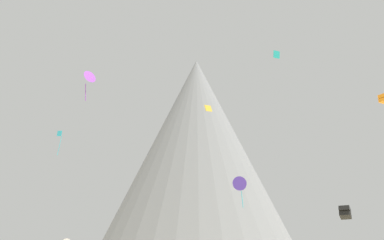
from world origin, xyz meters
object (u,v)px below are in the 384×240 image
Objects in this scene: rock_massif at (202,178)px; kite_orange_mid at (384,99)px; kite_indigo_mid at (240,184)px; kite_cyan_high at (59,137)px; kite_violet_high at (89,78)px; kite_gold_mid at (208,108)px; kite_black_low at (345,212)px; kite_teal_high at (277,54)px.

rock_massif is 75.73m from kite_orange_mid.
kite_cyan_high reaches higher than kite_indigo_mid.
kite_violet_high is (8.76, -28.81, -1.25)m from kite_cyan_high.
kite_gold_mid is (-4.65, -5.00, 8.47)m from kite_indigo_mid.
kite_indigo_mid is at bearing 170.89° from kite_black_low.
kite_cyan_high is 3.83× the size of kite_teal_high.
kite_teal_high reaches higher than kite_cyan_high.
kite_orange_mid is 54.56m from kite_cyan_high.
kite_violet_high reaches higher than kite_black_low.
kite_violet_high is at bearing -141.92° from kite_teal_high.
kite_orange_mid is (7.69, 1.90, 14.70)m from kite_black_low.
kite_black_low is at bearing -1.63° from kite_gold_mid.
kite_black_low is at bearing 138.12° from kite_indigo_mid.
rock_massif is 72.97m from kite_gold_mid.
kite_gold_mid is 0.87× the size of kite_teal_high.
kite_teal_high is at bearing -88.96° from rock_massif.
kite_black_low is (7.19, -75.93, -20.42)m from rock_massif.
kite_violet_high reaches higher than kite_orange_mid.
kite_cyan_high reaches higher than kite_black_low.
kite_gold_mid is 15.16m from kite_violet_high.
kite_violet_high is (-14.81, -1.22, 3.01)m from kite_gold_mid.
rock_massif is at bearing 127.33° from kite_black_low.
kite_teal_high is at bearing 141.02° from kite_violet_high.
kite_orange_mid is 37.17m from kite_violet_high.
kite_gold_mid is 0.26× the size of kite_violet_high.
kite_black_low is 20.10m from kite_gold_mid.
rock_massif is at bearing 121.59° from kite_cyan_high.
kite_orange_mid reaches higher than kite_gold_mid.
kite_black_low is at bearing 27.06° from kite_cyan_high.
kite_cyan_high is at bearing 172.62° from kite_black_low.
kite_black_low is 1.58× the size of kite_gold_mid.
kite_gold_mid reaches higher than kite_indigo_mid.
kite_orange_mid is at bearing 45.79° from kite_black_low.
kite_violet_high is 23.95m from kite_teal_high.
kite_cyan_high is (-28.22, 22.59, 12.73)m from kite_indigo_mid.
kite_orange_mid is (14.88, -74.03, -5.72)m from rock_massif.
kite_indigo_mid is (-2.79, -67.24, -15.62)m from rock_massif.
kite_cyan_high is 30.14m from kite_violet_high.
rock_massif is at bearing -16.88° from kite_orange_mid.
rock_massif reaches higher than kite_gold_mid.
kite_teal_high is (-13.54, 0.19, 5.73)m from kite_orange_mid.
kite_indigo_mid is 0.88× the size of kite_cyan_high.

